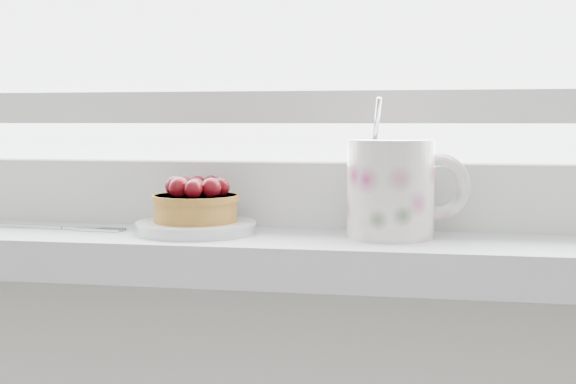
% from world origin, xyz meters
% --- Properties ---
extents(saucer, '(0.12, 0.12, 0.01)m').
position_xyz_m(saucer, '(-0.07, 1.88, 0.95)').
color(saucer, silver).
rests_on(saucer, windowsill).
extents(raspberry_tart, '(0.09, 0.09, 0.05)m').
position_xyz_m(raspberry_tart, '(-0.07, 1.88, 0.97)').
color(raspberry_tart, '#946020').
rests_on(raspberry_tart, saucer).
extents(floral_mug, '(0.13, 0.10, 0.14)m').
position_xyz_m(floral_mug, '(0.13, 1.89, 0.99)').
color(floral_mug, silver).
rests_on(floral_mug, windowsill).
extents(fork, '(0.17, 0.03, 0.00)m').
position_xyz_m(fork, '(-0.23, 1.89, 0.94)').
color(fork, silver).
rests_on(fork, windowsill).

